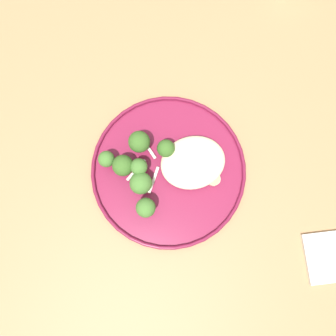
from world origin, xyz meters
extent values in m
plane|color=#665B51|center=(0.00, 0.00, 0.00)|extent=(6.00, 6.00, 0.00)
cube|color=#9E754C|center=(0.00, 0.00, 0.72)|extent=(1.40, 1.00, 0.04)
cube|color=olive|center=(-0.64, -0.44, 0.35)|extent=(0.06, 0.06, 0.70)
cylinder|color=maroon|center=(0.03, 0.00, 0.74)|extent=(0.29, 0.29, 0.01)
torus|color=maroon|center=(0.03, 0.00, 0.75)|extent=(0.29, 0.29, 0.01)
ellipsoid|color=beige|center=(-0.01, 0.00, 0.77)|extent=(0.12, 0.10, 0.03)
cylinder|color=#E5C689|center=(-0.02, -0.01, 0.76)|extent=(0.02, 0.02, 0.01)
cylinder|color=#958159|center=(-0.02, -0.01, 0.77)|extent=(0.02, 0.02, 0.00)
cylinder|color=#DBB77A|center=(-0.01, 0.03, 0.76)|extent=(0.03, 0.03, 0.02)
cylinder|color=#8E774F|center=(-0.01, 0.03, 0.77)|extent=(0.03, 0.03, 0.00)
cylinder|color=#E5C689|center=(0.02, -0.02, 0.76)|extent=(0.03, 0.03, 0.01)
cylinder|color=#958159|center=(0.02, -0.02, 0.77)|extent=(0.03, 0.03, 0.00)
cylinder|color=#E5C689|center=(0.02, 0.02, 0.76)|extent=(0.03, 0.03, 0.01)
cylinder|color=#958159|center=(0.02, 0.02, 0.77)|extent=(0.02, 0.02, 0.00)
cylinder|color=beige|center=(-0.04, 0.04, 0.76)|extent=(0.02, 0.02, 0.01)
cylinder|color=#988766|center=(-0.04, 0.04, 0.77)|extent=(0.02, 0.02, 0.00)
cylinder|color=#89A356|center=(0.13, -0.05, 0.76)|extent=(0.02, 0.02, 0.02)
sphere|color=#42702D|center=(0.13, -0.05, 0.78)|extent=(0.03, 0.03, 0.03)
cylinder|color=#7A994C|center=(0.08, -0.01, 0.76)|extent=(0.02, 0.02, 0.03)
sphere|color=#42702D|center=(0.08, -0.01, 0.79)|extent=(0.03, 0.03, 0.03)
cylinder|color=#7A994C|center=(0.07, -0.06, 0.76)|extent=(0.02, 0.02, 0.03)
sphere|color=#386023|center=(0.07, -0.06, 0.79)|extent=(0.04, 0.04, 0.04)
cylinder|color=#89A356|center=(0.11, -0.03, 0.76)|extent=(0.01, 0.01, 0.02)
sphere|color=#386023|center=(0.11, -0.03, 0.79)|extent=(0.04, 0.04, 0.04)
cylinder|color=#7A994C|center=(0.09, 0.06, 0.76)|extent=(0.02, 0.02, 0.03)
sphere|color=#42702D|center=(0.09, 0.06, 0.79)|extent=(0.03, 0.03, 0.03)
cylinder|color=#89A356|center=(0.03, -0.03, 0.76)|extent=(0.02, 0.02, 0.02)
sphere|color=#386023|center=(0.03, -0.03, 0.79)|extent=(0.03, 0.03, 0.03)
cylinder|color=#7A994C|center=(0.09, 0.01, 0.76)|extent=(0.01, 0.01, 0.02)
sphere|color=#42702D|center=(0.09, 0.01, 0.78)|extent=(0.04, 0.04, 0.04)
cube|color=silver|center=(0.06, -0.05, 0.75)|extent=(0.02, 0.05, 0.00)
cube|color=silver|center=(0.06, 0.01, 0.75)|extent=(0.03, 0.05, 0.00)
cube|color=silver|center=(0.09, -0.02, 0.75)|extent=(0.04, 0.03, 0.00)
camera|label=1|loc=(0.06, 0.09, 1.35)|focal=34.48mm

